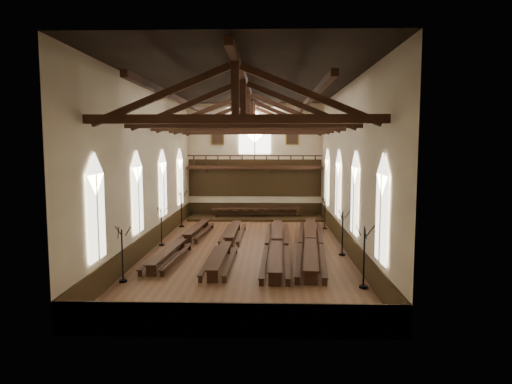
# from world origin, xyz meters

# --- Properties ---
(ground) EXTENTS (26.00, 26.00, 0.00)m
(ground) POSITION_xyz_m (0.00, 0.00, 0.00)
(ground) COLOR brown
(ground) RESTS_ON ground
(room_walls) EXTENTS (26.00, 26.00, 26.00)m
(room_walls) POSITION_xyz_m (0.00, 0.00, 6.46)
(room_walls) COLOR beige
(room_walls) RESTS_ON ground
(wainscot_band) EXTENTS (12.00, 26.00, 1.20)m
(wainscot_band) POSITION_xyz_m (0.00, 0.00, 0.60)
(wainscot_band) COLOR #35240F
(wainscot_band) RESTS_ON ground
(side_windows) EXTENTS (11.85, 19.80, 4.50)m
(side_windows) POSITION_xyz_m (-0.00, -0.00, 3.74)
(side_windows) COLOR white
(side_windows) RESTS_ON room_walls
(end_window) EXTENTS (2.80, 0.12, 3.80)m
(end_window) POSITION_xyz_m (0.00, 12.90, 7.22)
(end_window) COLOR white
(end_window) RESTS_ON room_walls
(minstrels_gallery) EXTENTS (11.80, 1.24, 3.70)m
(minstrels_gallery) POSITION_xyz_m (0.00, 12.66, 3.91)
(minstrels_gallery) COLOR #331910
(minstrels_gallery) RESTS_ON room_walls
(portraits) EXTENTS (7.75, 0.09, 1.45)m
(portraits) POSITION_xyz_m (0.00, 12.90, 7.10)
(portraits) COLOR brown
(portraits) RESTS_ON room_walls
(roof_trusses) EXTENTS (11.70, 25.70, 2.80)m
(roof_trusses) POSITION_xyz_m (0.00, -0.00, 8.22)
(roof_trusses) COLOR #331910
(roof_trusses) RESTS_ON room_walls
(refectory_row_a) EXTENTS (1.73, 13.66, 0.66)m
(refectory_row_a) POSITION_xyz_m (-4.03, 0.44, 0.48)
(refectory_row_a) COLOR #331910
(refectory_row_a) RESTS_ON ground
(refectory_row_b) EXTENTS (1.47, 13.73, 0.68)m
(refectory_row_b) POSITION_xyz_m (-1.24, -0.38, 0.49)
(refectory_row_b) COLOR #331910
(refectory_row_b) RESTS_ON ground
(refectory_row_c) EXTENTS (1.67, 14.24, 0.73)m
(refectory_row_c) POSITION_xyz_m (1.76, -0.58, 0.53)
(refectory_row_c) COLOR #331910
(refectory_row_c) RESTS_ON ground
(refectory_row_d) EXTENTS (2.16, 14.65, 0.77)m
(refectory_row_d) POSITION_xyz_m (3.86, -0.25, 0.56)
(refectory_row_d) COLOR #331910
(refectory_row_d) RESTS_ON ground
(dais) EXTENTS (11.40, 3.16, 0.21)m
(dais) POSITION_xyz_m (0.13, 11.40, 0.11)
(dais) COLOR #35240F
(dais) RESTS_ON ground
(high_table) EXTENTS (7.64, 1.49, 0.71)m
(high_table) POSITION_xyz_m (0.13, 11.40, 0.81)
(high_table) COLOR #331910
(high_table) RESTS_ON dais
(high_chairs) EXTENTS (7.68, 0.49, 1.01)m
(high_chairs) POSITION_xyz_m (0.13, 12.15, 0.76)
(high_chairs) COLOR #331910
(high_chairs) RESTS_ON dais
(candelabrum_left_near) EXTENTS (0.79, 0.78, 2.65)m
(candelabrum_left_near) POSITION_xyz_m (-5.55, -6.94, 0.80)
(candelabrum_left_near) COLOR black
(candelabrum_left_near) RESTS_ON ground
(candelabrum_left_mid) EXTENTS (0.67, 0.77, 2.50)m
(candelabrum_left_mid) POSITION_xyz_m (-5.55, 0.78, 0.76)
(candelabrum_left_mid) COLOR black
(candelabrum_left_mid) RESTS_ON ground
(candelabrum_left_far) EXTENTS (0.78, 0.89, 2.89)m
(candelabrum_left_far) POSITION_xyz_m (-5.55, 7.35, 0.88)
(candelabrum_left_far) COLOR black
(candelabrum_left_far) RESTS_ON ground
(candelabrum_right_near) EXTENTS (0.86, 0.82, 2.86)m
(candelabrum_right_near) POSITION_xyz_m (5.55, -7.51, 0.87)
(candelabrum_right_near) COLOR black
(candelabrum_right_near) RESTS_ON ground
(candelabrum_right_mid) EXTENTS (0.76, 0.82, 2.69)m
(candelabrum_right_mid) POSITION_xyz_m (5.55, -1.44, 0.82)
(candelabrum_right_mid) COLOR black
(candelabrum_right_mid) RESTS_ON ground
(candelabrum_right_far) EXTENTS (0.66, 0.74, 2.42)m
(candelabrum_right_far) POSITION_xyz_m (5.55, 6.87, 0.74)
(candelabrum_right_far) COLOR black
(candelabrum_right_far) RESTS_ON ground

